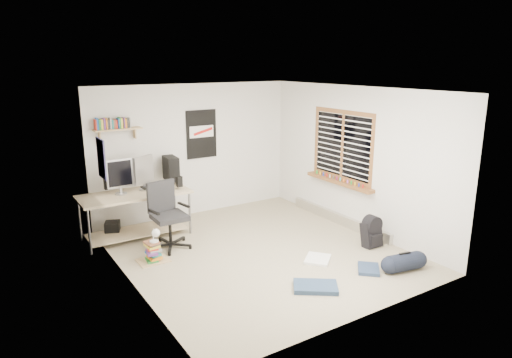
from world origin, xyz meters
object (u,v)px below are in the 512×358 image
office_chair (170,218)px  desk (136,217)px  duffel_bag (404,261)px  book_stack (153,252)px  backpack (371,234)px

office_chair → desk: bearing=103.5°
desk → duffel_bag: desk is taller
book_stack → duffel_bag: bearing=-37.5°
desk → backpack: bearing=-61.5°
office_chair → duffel_bag: office_chair is taller
book_stack → office_chair: bearing=39.7°
desk → office_chair: size_ratio=1.68×
desk → office_chair: (0.31, -0.72, 0.12)m
desk → book_stack: 1.10m
duffel_bag → book_stack: 3.65m
backpack → book_stack: size_ratio=0.96×
book_stack → desk: bearing=84.3°
office_chair → book_stack: bearing=-150.2°
backpack → office_chair: bearing=150.3°
desk → duffel_bag: (2.79, -3.30, -0.22)m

